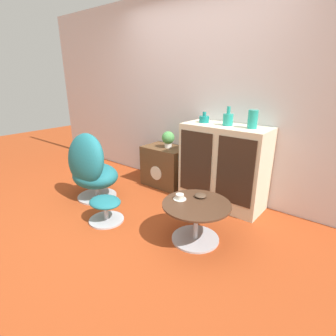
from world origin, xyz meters
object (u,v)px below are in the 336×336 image
at_px(egg_chair, 91,168).
at_px(vase_inner_right, 253,119).
at_px(vase_leftmost, 204,119).
at_px(teacup, 180,197).
at_px(potted_plant, 168,138).
at_px(ottoman, 105,206).
at_px(coffee_table, 196,217).
at_px(vase_inner_left, 228,119).
at_px(bowl, 201,196).
at_px(sideboard, 223,166).
at_px(tv_console, 166,166).

xyz_separation_m(egg_chair, vase_inner_right, (1.69, 0.96, 0.68)).
distance_m(vase_leftmost, teacup, 1.15).
bearing_deg(egg_chair, potted_plant, 63.50).
relative_size(ottoman, potted_plant, 1.66).
height_order(coffee_table, vase_inner_left, vase_inner_left).
relative_size(vase_leftmost, bowl, 1.08).
relative_size(egg_chair, vase_inner_left, 4.19).
height_order(sideboard, tv_console, sideboard).
height_order(ottoman, vase_inner_right, vase_inner_right).
relative_size(sideboard, teacup, 7.97).
xyz_separation_m(egg_chair, coffee_table, (1.57, 0.08, -0.18)).
xyz_separation_m(vase_leftmost, potted_plant, (-0.59, 0.02, -0.33)).
bearing_deg(ottoman, vase_leftmost, 68.24).
xyz_separation_m(potted_plant, bowl, (1.04, -0.76, -0.30)).
xyz_separation_m(teacup, bowl, (0.13, 0.17, -0.00)).
bearing_deg(coffee_table, vase_inner_left, 101.24).
bearing_deg(egg_chair, sideboard, 34.71).
height_order(sideboard, teacup, sideboard).
distance_m(egg_chair, teacup, 1.39).
distance_m(sideboard, vase_leftmost, 0.63).
height_order(tv_console, vase_inner_left, vase_inner_left).
xyz_separation_m(coffee_table, bowl, (-0.05, 0.14, 0.17)).
xyz_separation_m(tv_console, egg_chair, (-0.44, -0.98, 0.14)).
relative_size(ottoman, vase_inner_left, 1.79).
relative_size(vase_leftmost, vase_inner_right, 0.65).
bearing_deg(potted_plant, coffee_table, -39.90).
xyz_separation_m(sideboard, vase_leftmost, (-0.31, 0.00, 0.55)).
xyz_separation_m(sideboard, potted_plant, (-0.89, 0.02, 0.21)).
xyz_separation_m(ottoman, bowl, (0.93, 0.47, 0.23)).
xyz_separation_m(coffee_table, potted_plant, (-1.08, 0.90, 0.46)).
relative_size(ottoman, bowl, 3.26).
distance_m(potted_plant, teacup, 1.33).
distance_m(ottoman, teacup, 0.89).
bearing_deg(tv_console, teacup, -44.51).
bearing_deg(sideboard, coffee_table, -78.00).
xyz_separation_m(potted_plant, teacup, (0.90, -0.93, -0.29)).
distance_m(egg_chair, vase_leftmost, 1.57).
distance_m(tv_console, vase_inner_right, 1.49).
bearing_deg(bowl, sideboard, 100.77).
bearing_deg(vase_inner_left, vase_leftmost, -180.00).
xyz_separation_m(vase_inner_left, teacup, (-0.00, -0.91, -0.66)).
xyz_separation_m(ottoman, coffee_table, (0.98, 0.33, 0.07)).
distance_m(ottoman, vase_leftmost, 1.57).
bearing_deg(sideboard, egg_chair, -145.29).
bearing_deg(vase_inner_left, coffee_table, -78.76).
bearing_deg(tv_console, vase_leftmost, -1.68).
relative_size(egg_chair, teacup, 7.05).
relative_size(egg_chair, vase_leftmost, 7.05).
relative_size(ottoman, coffee_table, 0.59).
bearing_deg(vase_inner_right, bowl, -102.33).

